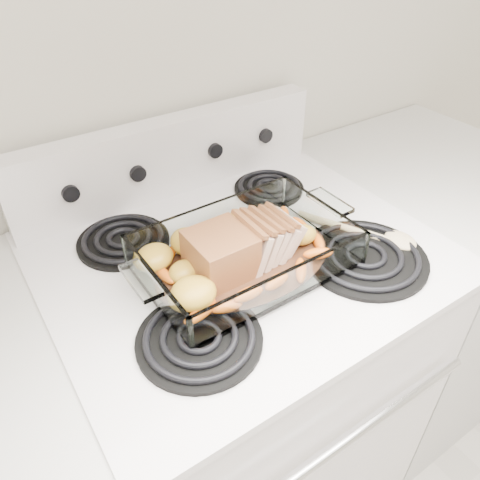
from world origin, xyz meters
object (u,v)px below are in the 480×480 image
baking_dish (246,257)px  pork_roast (236,248)px  electric_range (241,384)px  counter_right (408,292)px

baking_dish → pork_roast: pork_roast is taller
electric_range → pork_roast: (-0.04, -0.05, 0.51)m
counter_right → pork_roast: size_ratio=4.13×
electric_range → baking_dish: (-0.02, -0.05, 0.48)m
baking_dish → pork_roast: (-0.02, 0.00, 0.03)m
electric_range → counter_right: electric_range is taller
pork_roast → counter_right: bearing=-12.0°
electric_range → baking_dish: 0.49m
counter_right → baking_dish: size_ratio=2.39×
counter_right → pork_roast: pork_roast is taller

